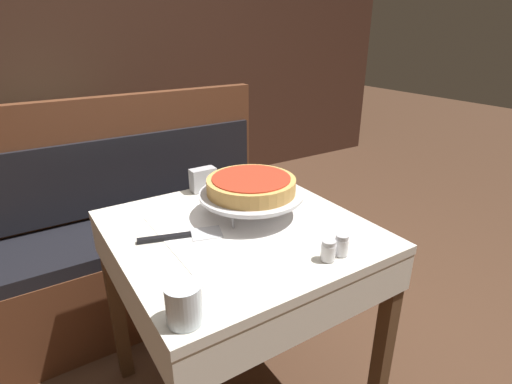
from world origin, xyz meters
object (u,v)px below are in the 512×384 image
pepper_shaker (341,245)px  napkin_holder (203,179)px  pizza_server (183,236)px  dining_table_front (239,253)px  deep_dish_pizza (251,185)px  salt_shaker (328,250)px  water_glass_near (184,304)px  condiment_caddy (61,124)px  dining_table_rear (55,149)px  pizza_pan_stand (251,195)px  booth_bench (146,248)px

pepper_shaker → napkin_holder: bearing=100.5°
pizza_server → napkin_holder: (0.22, 0.31, 0.04)m
dining_table_front → deep_dish_pizza: 0.23m
deep_dish_pizza → pepper_shaker: bearing=-78.0°
pizza_server → salt_shaker: salt_shaker is taller
water_glass_near → condiment_caddy: bearing=88.7°
deep_dish_pizza → salt_shaker: bearing=-85.7°
pepper_shaker → condiment_caddy: (-0.44, 1.97, 0.02)m
condiment_caddy → water_glass_near: bearing=-91.3°
dining_table_rear → water_glass_near: bearing=-89.6°
dining_table_front → salt_shaker: 0.35m
dining_table_front → deep_dish_pizza: deep_dish_pizza is taller
deep_dish_pizza → napkin_holder: 0.30m
water_glass_near → condiment_caddy: (0.04, 1.99, -0.00)m
pizza_pan_stand → salt_shaker: size_ratio=5.94×
dining_table_front → salt_shaker: salt_shaker is taller
dining_table_front → napkin_holder: 0.38m
dining_table_rear → booth_bench: bearing=-76.4°
booth_bench → deep_dish_pizza: bearing=-74.8°
booth_bench → salt_shaker: bearing=-78.4°
dining_table_front → booth_bench: (-0.11, 0.76, -0.33)m
booth_bench → pizza_pan_stand: bearing=-74.8°
salt_shaker → pepper_shaker: size_ratio=0.95×
dining_table_rear → dining_table_front: bearing=-78.8°
pizza_server → condiment_caddy: condiment_caddy is taller
deep_dish_pizza → pepper_shaker: deep_dish_pizza is taller
deep_dish_pizza → napkin_holder: size_ratio=3.01×
pizza_pan_stand → pepper_shaker: bearing=-78.0°
dining_table_rear → booth_bench: (0.23, -0.96, -0.31)m
deep_dish_pizza → dining_table_rear: bearing=104.3°
pizza_server → water_glass_near: 0.39m
dining_table_front → pepper_shaker: (0.16, -0.31, 0.13)m
deep_dish_pizza → pizza_server: (-0.26, -0.02, -0.11)m
booth_bench → condiment_caddy: size_ratio=7.59×
water_glass_near → salt_shaker: bearing=2.5°
water_glass_near → condiment_caddy: 1.99m
booth_bench → condiment_caddy: booth_bench is taller
pizza_pan_stand → condiment_caddy: 1.65m
condiment_caddy → dining_table_rear: bearing=135.2°
deep_dish_pizza → salt_shaker: (0.03, -0.36, -0.08)m
deep_dish_pizza → water_glass_near: size_ratio=3.20×
pizza_pan_stand → condiment_caddy: condiment_caddy is taller
salt_shaker → deep_dish_pizza: bearing=94.3°
condiment_caddy → deep_dish_pizza: bearing=-77.1°
booth_bench → salt_shaker: size_ratio=23.28×
water_glass_near → pepper_shaker: bearing=2.2°
dining_table_rear → salt_shaker: size_ratio=13.15×
water_glass_near → napkin_holder: 0.76m
salt_shaker → water_glass_near: bearing=-177.5°
deep_dish_pizza → water_glass_near: bearing=-137.3°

